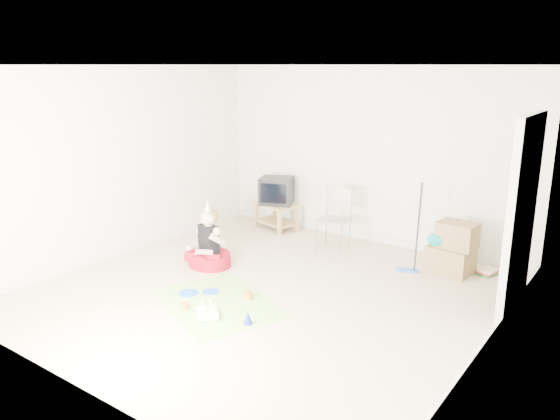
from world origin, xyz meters
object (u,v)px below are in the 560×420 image
Objects in this scene: tv_stand at (277,214)px; seated_woman at (209,251)px; folding_chair at (334,220)px; crt_tv at (276,191)px; cardboard_boxes at (452,249)px; birthday_cake at (207,314)px.

tv_stand is 0.84× the size of seated_woman.
folding_chair is (1.27, -0.35, 0.19)m from tv_stand.
crt_tv is (0.00, 0.00, 0.39)m from tv_stand.
cardboard_boxes is 0.75× the size of seated_woman.
crt_tv is at bearing 164.61° from folding_chair.
crt_tv is at bearing 97.96° from seated_woman.
folding_chair is 2.73m from birthday_cake.
folding_chair is (1.27, -0.35, -0.20)m from crt_tv.
tv_stand is at bearing 174.82° from cardboard_boxes.
seated_woman is at bearing -82.04° from tv_stand.
birthday_cake is (1.31, -3.05, -0.22)m from tv_stand.
cardboard_boxes is (2.98, -0.27, 0.07)m from tv_stand.
folding_chair reaches higher than cardboard_boxes.
seated_woman is (0.26, -1.88, -0.44)m from crt_tv.
crt_tv reaches higher than tv_stand.
crt_tv is 0.56× the size of folding_chair.
folding_chair is at bearing 90.88° from birthday_cake.
tv_stand is 3.33m from birthday_cake.
cardboard_boxes is 3.25m from birthday_cake.
crt_tv is 1.49× the size of birthday_cake.
tv_stand is 1.51× the size of crt_tv.
crt_tv is 0.75× the size of cardboard_boxes.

